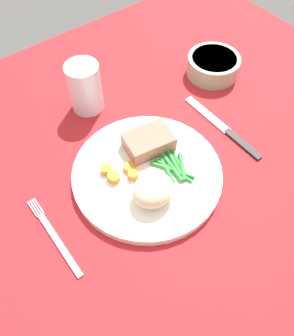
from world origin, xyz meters
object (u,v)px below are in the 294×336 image
Objects in this scene: knife at (223,128)px; meat_portion at (149,142)px; dinner_plate at (147,174)px; water_glass at (86,90)px; salad_bowl at (213,65)px; fork at (54,236)px.

meat_portion is at bearing 165.69° from knife.
dinner_plate is at bearing -178.95° from knife.
meat_portion is at bearing -81.50° from water_glass.
dinner_plate is 2.30× the size of salad_bowl.
knife is (15.57, -4.53, -2.93)cm from meat_portion.
knife is 17.15cm from salad_bowl.
water_glass is 29.37cm from salad_bowl.
dinner_plate is 3.13× the size of meat_portion.
salad_bowl is (9.95, 13.79, 2.22)cm from knife.
fork is at bearing -132.53° from water_glass.
water_glass reaches higher than meat_portion.
water_glass reaches higher than salad_bowl.
salad_bowl reaches higher than dinner_plate.
meat_portion is 0.83× the size of water_glass.
meat_portion is at bearing -160.04° from salad_bowl.
salad_bowl is at bearing 56.11° from knife.
water_glass is at bearing 47.04° from fork.
water_glass is (1.02, 21.72, 3.61)cm from dinner_plate.
salad_bowl is (48.28, 13.77, 2.22)cm from fork.
dinner_plate is at bearing -130.60° from meat_portion.
meat_portion is (3.63, 4.24, 2.33)cm from dinner_plate.
fork is at bearing -168.83° from meat_portion.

